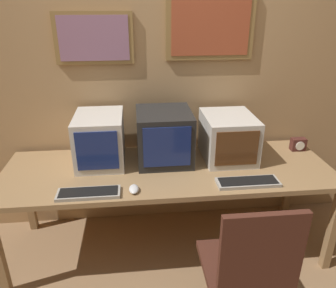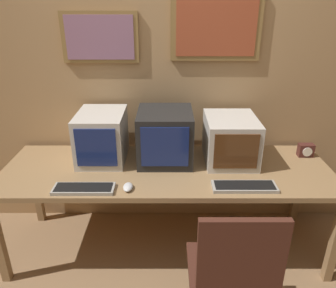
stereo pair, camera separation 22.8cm
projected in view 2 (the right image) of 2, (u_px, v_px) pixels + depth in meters
name	position (u px, v px, depth m)	size (l,w,h in m)	color
wall_back	(168.00, 72.00, 2.54)	(8.00, 0.08, 2.60)	tan
desk	(168.00, 175.00, 2.39)	(2.36, 0.79, 0.71)	#99754C
monitor_left	(103.00, 136.00, 2.43)	(0.34, 0.45, 0.36)	beige
monitor_center	(166.00, 136.00, 2.42)	(0.40, 0.44, 0.38)	black
monitor_right	(231.00, 140.00, 2.42)	(0.37, 0.46, 0.33)	beige
keyboard_main	(85.00, 188.00, 2.08)	(0.39, 0.13, 0.03)	#A8A399
keyboard_side	(245.00, 187.00, 2.10)	(0.41, 0.14, 0.03)	#A8A399
mouse_near_keyboard	(129.00, 187.00, 2.09)	(0.06, 0.11, 0.03)	silver
desk_clock	(307.00, 150.00, 2.52)	(0.11, 0.07, 0.10)	#4C231E
office_chair	(231.00, 287.00, 1.76)	(0.47, 0.47, 0.96)	black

